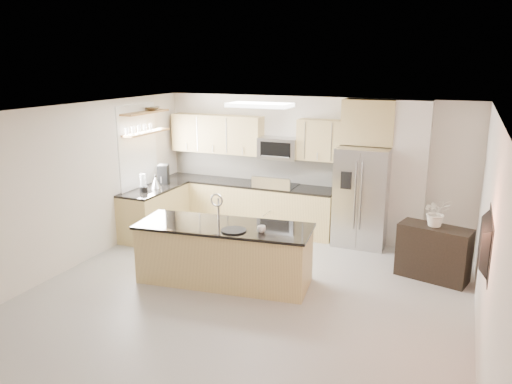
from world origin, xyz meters
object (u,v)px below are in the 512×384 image
at_px(cup, 261,229).
at_px(refrigerator, 362,196).
at_px(credenza, 433,253).
at_px(television, 480,242).
at_px(kettle, 156,182).
at_px(bowl, 153,108).
at_px(island, 224,253).
at_px(platter, 234,230).
at_px(range, 276,208).
at_px(blender, 143,184).
at_px(microwave, 279,148).
at_px(coffee_maker, 163,175).
at_px(flower_vase, 437,205).

bearing_deg(cup, refrigerator, 69.70).
height_order(credenza, television, television).
distance_m(refrigerator, cup, 2.67).
distance_m(kettle, television, 5.92).
relative_size(credenza, bowl, 2.99).
bearing_deg(island, credenza, 17.88).
distance_m(credenza, platter, 3.08).
xyz_separation_m(cup, television, (2.78, -0.57, 0.41)).
relative_size(refrigerator, island, 0.66).
bearing_deg(range, bowl, -162.75).
height_order(cup, kettle, kettle).
relative_size(refrigerator, platter, 4.91).
bearing_deg(television, blender, 72.64).
bearing_deg(microwave, bowl, -159.92).
xyz_separation_m(blender, kettle, (0.05, 0.32, -0.03)).
xyz_separation_m(coffee_maker, flower_vase, (5.06, -0.42, 0.06)).
distance_m(range, platter, 2.71).
relative_size(credenza, blender, 3.10).
relative_size(blender, kettle, 1.33).
relative_size(island, credenza, 2.57).
bearing_deg(refrigerator, range, 178.40).
bearing_deg(credenza, blender, -162.98).
bearing_deg(bowl, flower_vase, -4.48).
xyz_separation_m(island, bowl, (-2.35, 1.76, 1.93)).
distance_m(range, blender, 2.56).
relative_size(credenza, cup, 8.55).
relative_size(platter, bowl, 1.04).
bearing_deg(blender, refrigerator, 19.58).
xyz_separation_m(kettle, bowl, (-0.23, 0.36, 1.35)).
bearing_deg(cup, bowl, 148.22).
bearing_deg(microwave, coffee_maker, -158.87).
height_order(blender, flower_vase, flower_vase).
xyz_separation_m(refrigerator, blender, (-3.73, -1.33, 0.18)).
bearing_deg(island, cup, -14.68).
distance_m(range, bowl, 3.03).
relative_size(refrigerator, coffee_maker, 4.82).
height_order(range, flower_vase, flower_vase).
distance_m(microwave, bowl, 2.51).
height_order(range, coffee_maker, coffee_maker).
height_order(refrigerator, flower_vase, refrigerator).
xyz_separation_m(microwave, island, (0.10, -2.59, -1.18)).
relative_size(cup, bowl, 0.35).
bearing_deg(platter, television, -8.49).
xyz_separation_m(cup, flower_vase, (2.23, 1.44, 0.22)).
bearing_deg(credenza, television, -60.83).
xyz_separation_m(range, credenza, (2.98, -1.13, -0.06)).
bearing_deg(television, range, 48.36).
distance_m(coffee_maker, bowl, 1.29).
xyz_separation_m(credenza, cup, (-2.25, -1.42, 0.53)).
height_order(blender, kettle, blender).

